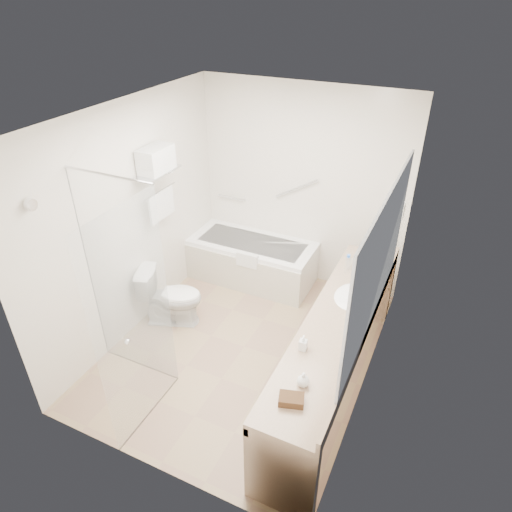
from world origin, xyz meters
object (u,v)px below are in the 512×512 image
at_px(vanity_counter, 336,338).
at_px(toilet, 171,297).
at_px(water_bottle_left, 374,257).
at_px(amenity_basket, 291,400).
at_px(bathtub, 252,260).

xyz_separation_m(vanity_counter, toilet, (-1.97, 0.20, -0.30)).
height_order(toilet, water_bottle_left, water_bottle_left).
bearing_deg(water_bottle_left, toilet, -157.17).
xyz_separation_m(amenity_basket, water_bottle_left, (0.11, 2.09, 0.06)).
distance_m(vanity_counter, amenity_basket, 1.06).
distance_m(bathtub, vanity_counter, 2.09).
xyz_separation_m(bathtub, amenity_basket, (1.48, -2.42, 0.60)).
distance_m(bathtub, water_bottle_left, 1.75).
relative_size(toilet, amenity_basket, 3.90).
bearing_deg(bathtub, water_bottle_left, -11.82).
relative_size(vanity_counter, toilet, 3.83).
bearing_deg(vanity_counter, bathtub, 137.65).
relative_size(bathtub, water_bottle_left, 8.30).
xyz_separation_m(bathtub, toilet, (-0.45, -1.19, 0.07)).
relative_size(bathtub, vanity_counter, 0.59).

